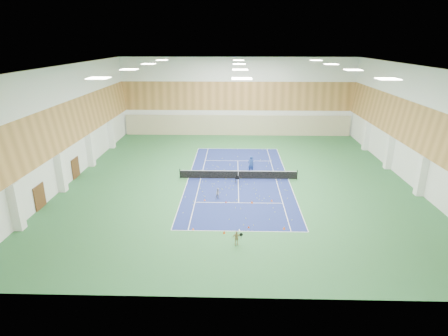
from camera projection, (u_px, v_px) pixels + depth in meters
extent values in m
plane|color=#2A6335|center=(238.00, 179.00, 41.03)|extent=(40.00, 40.00, 0.00)
cube|color=navy|center=(238.00, 179.00, 41.03)|extent=(10.97, 23.77, 0.01)
cube|color=#C6B793|center=(237.00, 125.00, 59.17)|extent=(35.40, 0.16, 3.20)
cube|color=#593319|center=(40.00, 197.00, 33.58)|extent=(0.08, 1.80, 2.20)
cube|color=#593319|center=(76.00, 168.00, 41.14)|extent=(0.08, 1.80, 2.20)
imported|color=navy|center=(251.00, 164.00, 42.70)|extent=(0.82, 0.66, 1.94)
imported|color=#92929A|center=(218.00, 193.00, 35.81)|extent=(0.64, 0.61, 1.04)
imported|color=tan|center=(236.00, 238.00, 27.68)|extent=(0.70, 0.40, 1.13)
cone|color=#FF650D|center=(205.00, 200.00, 35.44)|extent=(0.18, 0.18, 0.20)
cone|color=red|center=(226.00, 202.00, 34.96)|extent=(0.18, 0.18, 0.19)
cone|color=#E2540B|center=(252.00, 202.00, 34.86)|extent=(0.22, 0.22, 0.25)
cone|color=#FF600D|center=(272.00, 200.00, 35.28)|extent=(0.19, 0.19, 0.21)
cone|color=#FF5E0D|center=(193.00, 229.00, 29.96)|extent=(0.19, 0.19, 0.21)
cone|color=#EE440C|center=(224.00, 232.00, 29.44)|extent=(0.21, 0.21, 0.24)
cone|color=#F1500C|center=(249.00, 227.00, 30.30)|extent=(0.18, 0.18, 0.20)
cone|color=#E8590C|center=(284.00, 228.00, 30.08)|extent=(0.22, 0.22, 0.25)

